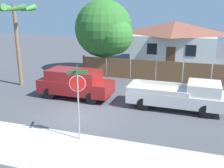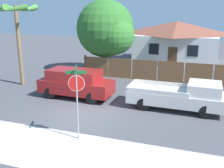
# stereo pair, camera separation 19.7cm
# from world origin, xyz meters

# --- Properties ---
(ground_plane) EXTENTS (80.00, 80.00, 0.00)m
(ground_plane) POSITION_xyz_m (0.00, 0.00, 0.00)
(ground_plane) COLOR #47474C
(sidewalk_strip) EXTENTS (36.00, 3.20, 0.01)m
(sidewalk_strip) POSITION_xyz_m (0.00, -3.60, 0.00)
(sidewalk_strip) COLOR beige
(sidewalk_strip) RESTS_ON ground
(wooden_fence) EXTENTS (12.71, 0.12, 1.75)m
(wooden_fence) POSITION_xyz_m (2.70, 8.48, 0.83)
(wooden_fence) COLOR brown
(wooden_fence) RESTS_ON ground
(house) EXTENTS (9.07, 6.27, 4.38)m
(house) POSITION_xyz_m (3.23, 17.26, 2.26)
(house) COLOR white
(house) RESTS_ON ground
(oak_tree) EXTENTS (5.30, 5.05, 6.45)m
(oak_tree) POSITION_xyz_m (-2.05, 9.92, 3.81)
(oak_tree) COLOR brown
(oak_tree) RESTS_ON ground
(palm_tree) EXTENTS (2.91, 3.12, 5.94)m
(palm_tree) POSITION_xyz_m (-6.88, 4.10, 5.11)
(palm_tree) COLOR brown
(palm_tree) RESTS_ON ground
(red_suv) EXTENTS (4.80, 1.99, 1.85)m
(red_suv) POSITION_xyz_m (-1.61, 2.67, 1.00)
(red_suv) COLOR maroon
(red_suv) RESTS_ON ground
(orange_pickup) EXTENTS (5.48, 2.13, 1.69)m
(orange_pickup) POSITION_xyz_m (5.03, 2.66, 0.82)
(orange_pickup) COLOR silver
(orange_pickup) RESTS_ON ground
(stop_sign) EXTENTS (0.81, 0.73, 3.30)m
(stop_sign) POSITION_xyz_m (1.03, -2.45, 2.23)
(stop_sign) COLOR gray
(stop_sign) RESTS_ON ground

